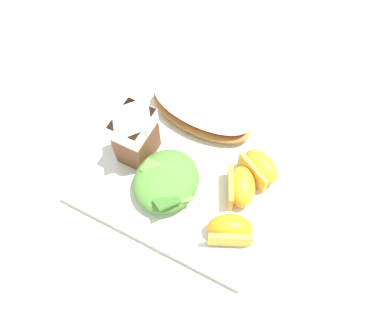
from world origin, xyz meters
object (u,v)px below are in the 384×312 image
(white_plate, at_px, (192,162))
(milk_carton, at_px, (134,131))
(cheesy_pizza_bread, at_px, (201,111))
(orange_wedge_middle, at_px, (241,187))
(green_salad_pile, at_px, (166,181))
(orange_wedge_front, at_px, (230,229))
(paper_napkin, at_px, (323,269))
(orange_wedge_rear, at_px, (260,167))

(white_plate, xyz_separation_m, milk_carton, (-0.03, 0.08, 0.07))
(cheesy_pizza_bread, relative_size, orange_wedge_middle, 2.52)
(cheesy_pizza_bread, height_order, milk_carton, milk_carton)
(milk_carton, xyz_separation_m, orange_wedge_middle, (0.01, -0.16, -0.04))
(green_salad_pile, bearing_deg, orange_wedge_front, -102.18)
(green_salad_pile, bearing_deg, milk_carton, 64.09)
(cheesy_pizza_bread, distance_m, orange_wedge_front, 0.19)
(green_salad_pile, bearing_deg, cheesy_pizza_bread, 4.39)
(cheesy_pizza_bread, bearing_deg, orange_wedge_front, -142.27)
(milk_carton, distance_m, paper_napkin, 0.31)
(orange_wedge_front, distance_m, paper_napkin, 0.14)
(orange_wedge_middle, relative_size, orange_wedge_rear, 1.00)
(white_plate, distance_m, orange_wedge_rear, 0.10)
(orange_wedge_front, xyz_separation_m, orange_wedge_rear, (0.10, -0.00, 0.00))
(orange_wedge_middle, bearing_deg, orange_wedge_rear, -17.49)
(milk_carton, bearing_deg, white_plate, -71.51)
(milk_carton, bearing_deg, paper_napkin, -96.79)
(orange_wedge_front, height_order, paper_napkin, orange_wedge_front)
(white_plate, height_order, cheesy_pizza_bread, cheesy_pizza_bread)
(white_plate, bearing_deg, orange_wedge_rear, -76.90)
(white_plate, distance_m, paper_napkin, 0.23)
(orange_wedge_rear, height_order, paper_napkin, orange_wedge_rear)
(milk_carton, distance_m, orange_wedge_middle, 0.17)
(white_plate, height_order, orange_wedge_front, orange_wedge_front)
(white_plate, relative_size, cheesy_pizza_bread, 1.60)
(cheesy_pizza_bread, height_order, paper_napkin, cheesy_pizza_bread)
(green_salad_pile, relative_size, milk_carton, 0.92)
(milk_carton, bearing_deg, orange_wedge_front, -107.56)
(cheesy_pizza_bread, xyz_separation_m, green_salad_pile, (-0.13, -0.01, 0.00))
(cheesy_pizza_bread, height_order, orange_wedge_rear, orange_wedge_rear)
(green_salad_pile, xyz_separation_m, orange_wedge_rear, (0.08, -0.11, -0.00))
(green_salad_pile, relative_size, orange_wedge_middle, 1.45)
(paper_napkin, bearing_deg, milk_carton, 83.21)
(paper_napkin, bearing_deg, green_salad_pile, 88.85)
(paper_napkin, bearing_deg, orange_wedge_front, 98.10)
(milk_carton, bearing_deg, orange_wedge_middle, -87.16)
(white_plate, height_order, paper_napkin, white_plate)
(white_plate, distance_m, cheesy_pizza_bread, 0.08)
(orange_wedge_rear, xyz_separation_m, paper_napkin, (-0.08, -0.13, -0.03))
(orange_wedge_rear, bearing_deg, white_plate, 103.10)
(green_salad_pile, xyz_separation_m, orange_wedge_front, (-0.02, -0.11, -0.00))
(white_plate, distance_m, milk_carton, 0.10)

